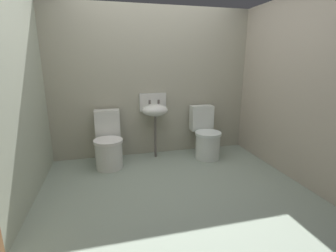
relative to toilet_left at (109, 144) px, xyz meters
The scene contains 7 objects.
ground_plane 1.22m from the toilet_left, 51.42° to the right, with size 3.50×2.93×0.08m, color gray.
wall_back 1.16m from the toilet_left, 28.81° to the left, with size 3.50×0.10×2.27m, color #A4A18D.
wall_left 1.44m from the toilet_left, 136.99° to the right, with size 0.10×2.73×2.27m, color #A1A893.
wall_right 2.60m from the toilet_left, 19.25° to the right, with size 0.10×2.73×2.27m, color #A99F8D.
toilet_left is the anchor object (origin of this frame).
toilet_right 1.49m from the toilet_left, ahead, with size 0.40×0.59×0.78m.
sink 0.86m from the toilet_left, 14.72° to the left, with size 0.42×0.35×0.99m.
Camera 1 is at (-0.71, -2.52, 1.48)m, focal length 26.24 mm.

